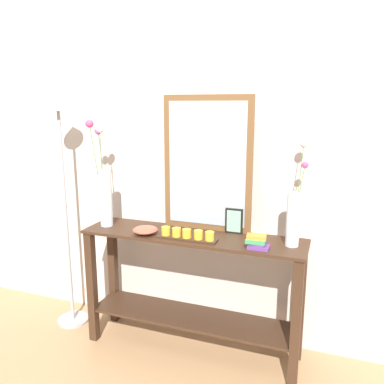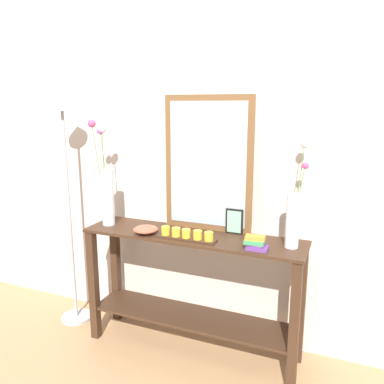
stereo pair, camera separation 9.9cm
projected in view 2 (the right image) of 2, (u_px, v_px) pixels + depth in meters
name	position (u px, v px, depth m)	size (l,w,h in m)	color
ground_plane	(192.00, 349.00, 2.74)	(7.00, 6.00, 0.02)	#A87F56
wall_back	(209.00, 151.00, 2.72)	(6.40, 0.08, 2.70)	beige
console_table	(192.00, 280.00, 2.63)	(1.48, 0.36, 0.83)	#382316
mirror_leaning	(208.00, 164.00, 2.58)	(0.61, 0.03, 0.90)	brown
tall_vase_left	(106.00, 188.00, 2.73)	(0.14, 0.12, 0.74)	silver
vase_right	(294.00, 214.00, 2.30)	(0.10, 0.19, 0.63)	silver
candle_tray	(187.00, 235.00, 2.47)	(0.39, 0.09, 0.07)	#382316
picture_frame_small	(234.00, 222.00, 2.56)	(0.12, 0.01, 0.17)	black
decorative_bowl	(146.00, 229.00, 2.58)	(0.17, 0.17, 0.05)	#B24C38
book_stack	(256.00, 243.00, 2.30)	(0.14, 0.09, 0.08)	#663884
floor_lamp	(67.00, 174.00, 2.87)	(0.24, 0.24, 1.73)	#9E9EA3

